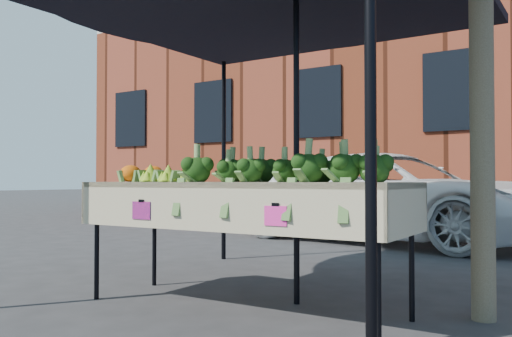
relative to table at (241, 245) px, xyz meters
name	(u,v)px	position (x,y,z in m)	size (l,w,h in m)	color
ground	(255,316)	(0.20, -0.11, -0.45)	(90.00, 90.00, 0.00)	#28282B
table	(241,245)	(0.00, 0.00, 0.00)	(2.41, 0.83, 0.90)	beige
canopy	(262,123)	(-0.10, 0.44, 0.92)	(3.16, 3.16, 2.74)	black
broccoli_heap	(286,165)	(0.36, 0.03, 0.57)	(1.52, 0.55, 0.23)	black
romanesco_cluster	(169,170)	(-0.66, -0.01, 0.54)	(0.41, 0.45, 0.18)	#97BC25
cauliflower_pair	(142,172)	(-1.03, 0.07, 0.53)	(0.21, 0.41, 0.16)	orange
vehicle	(392,82)	(-0.49, 4.73, 1.94)	(2.21, 1.33, 4.79)	white
building_left	(332,64)	(-4.80, 11.89, 4.05)	(12.00, 8.00, 9.00)	maroon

